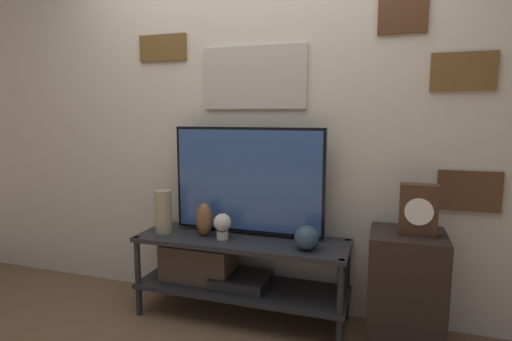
{
  "coord_description": "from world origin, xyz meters",
  "views": [
    {
      "loc": [
        0.88,
        -2.09,
        1.33
      ],
      "look_at": [
        0.1,
        0.26,
        0.99
      ],
      "focal_mm": 28.0,
      "sensor_mm": 36.0,
      "label": 1
    }
  ],
  "objects_px": {
    "vase_round_glass": "(307,238)",
    "television": "(248,180)",
    "vase_tall_ceramic": "(163,212)",
    "vase_urn_stoneware": "(204,219)",
    "mantel_clock": "(418,210)",
    "decorative_bust": "(222,224)"
  },
  "relations": [
    {
      "from": "television",
      "to": "mantel_clock",
      "type": "height_order",
      "value": "television"
    },
    {
      "from": "vase_tall_ceramic",
      "to": "vase_urn_stoneware",
      "type": "bearing_deg",
      "value": 3.74
    },
    {
      "from": "vase_urn_stoneware",
      "to": "mantel_clock",
      "type": "height_order",
      "value": "mantel_clock"
    },
    {
      "from": "vase_round_glass",
      "to": "vase_urn_stoneware",
      "type": "bearing_deg",
      "value": 174.64
    },
    {
      "from": "vase_tall_ceramic",
      "to": "vase_round_glass",
      "type": "xyz_separation_m",
      "value": [
        0.99,
        -0.05,
        -0.07
      ]
    },
    {
      "from": "vase_round_glass",
      "to": "mantel_clock",
      "type": "distance_m",
      "value": 0.65
    },
    {
      "from": "vase_round_glass",
      "to": "mantel_clock",
      "type": "height_order",
      "value": "mantel_clock"
    },
    {
      "from": "television",
      "to": "vase_tall_ceramic",
      "type": "bearing_deg",
      "value": -166.74
    },
    {
      "from": "vase_round_glass",
      "to": "television",
      "type": "bearing_deg",
      "value": 157.57
    },
    {
      "from": "vase_tall_ceramic",
      "to": "vase_round_glass",
      "type": "relative_size",
      "value": 1.98
    },
    {
      "from": "decorative_bust",
      "to": "vase_round_glass",
      "type": "bearing_deg",
      "value": -3.73
    },
    {
      "from": "decorative_bust",
      "to": "vase_tall_ceramic",
      "type": "bearing_deg",
      "value": 178.72
    },
    {
      "from": "vase_urn_stoneware",
      "to": "decorative_bust",
      "type": "distance_m",
      "value": 0.14
    },
    {
      "from": "vase_tall_ceramic",
      "to": "decorative_bust",
      "type": "height_order",
      "value": "vase_tall_ceramic"
    },
    {
      "from": "vase_round_glass",
      "to": "mantel_clock",
      "type": "bearing_deg",
      "value": 7.99
    },
    {
      "from": "mantel_clock",
      "to": "vase_urn_stoneware",
      "type": "bearing_deg",
      "value": -179.11
    },
    {
      "from": "decorative_bust",
      "to": "mantel_clock",
      "type": "relative_size",
      "value": 0.58
    },
    {
      "from": "mantel_clock",
      "to": "television",
      "type": "bearing_deg",
      "value": 174.93
    },
    {
      "from": "mantel_clock",
      "to": "vase_round_glass",
      "type": "bearing_deg",
      "value": -172.01
    },
    {
      "from": "vase_round_glass",
      "to": "mantel_clock",
      "type": "xyz_separation_m",
      "value": [
        0.61,
        0.09,
        0.2
      ]
    },
    {
      "from": "vase_round_glass",
      "to": "decorative_bust",
      "type": "bearing_deg",
      "value": 176.27
    },
    {
      "from": "vase_urn_stoneware",
      "to": "mantel_clock",
      "type": "relative_size",
      "value": 0.77
    }
  ]
}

